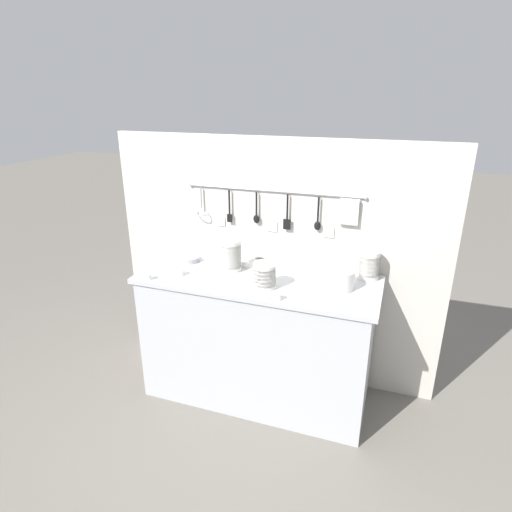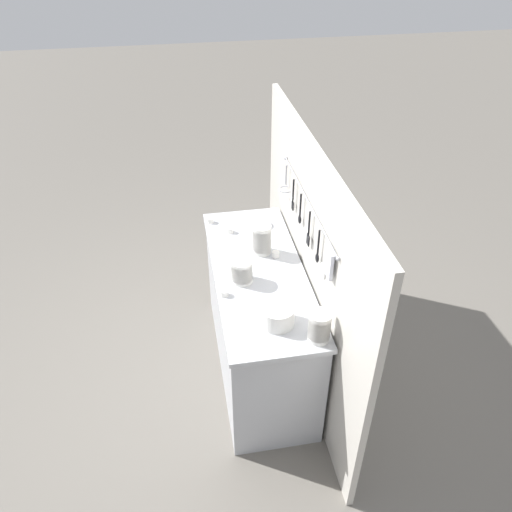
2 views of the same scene
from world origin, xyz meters
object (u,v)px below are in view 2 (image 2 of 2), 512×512
(bowl_stack_wide_centre, at_px, (262,239))
(cup_back_right, at_px, (276,254))
(plate_stack, at_px, (277,315))
(cup_back_left, at_px, (230,230))
(steel_mixing_bowl, at_px, (260,224))
(bowl_stack_tall_left, at_px, (242,271))
(bowl_stack_short_front, at_px, (319,327))
(cup_beside_plates, at_px, (224,293))
(cup_edge_near, at_px, (210,220))

(bowl_stack_wide_centre, height_order, cup_back_right, bowl_stack_wide_centre)
(plate_stack, relative_size, cup_back_left, 3.92)
(plate_stack, bearing_deg, steel_mixing_bowl, 174.93)
(bowl_stack_tall_left, height_order, bowl_stack_wide_centre, bowl_stack_wide_centre)
(bowl_stack_tall_left, bearing_deg, steel_mixing_bowl, 159.25)
(bowl_stack_wide_centre, distance_m, bowl_stack_short_front, 0.88)
(plate_stack, height_order, cup_back_right, plate_stack)
(bowl_stack_short_front, relative_size, cup_beside_plates, 3.71)
(cup_edge_near, height_order, cup_beside_plates, same)
(bowl_stack_tall_left, distance_m, plate_stack, 0.44)
(bowl_stack_wide_centre, height_order, steel_mixing_bowl, bowl_stack_wide_centre)
(cup_back_left, bearing_deg, cup_beside_plates, -10.54)
(plate_stack, height_order, steel_mixing_bowl, plate_stack)
(bowl_stack_wide_centre, relative_size, cup_back_right, 4.24)
(bowl_stack_wide_centre, bearing_deg, cup_edge_near, -144.81)
(cup_back_left, height_order, cup_edge_near, same)
(bowl_stack_short_front, distance_m, steel_mixing_bowl, 1.21)
(steel_mixing_bowl, height_order, cup_back_left, cup_back_left)
(bowl_stack_wide_centre, xyz_separation_m, cup_edge_near, (-0.44, -0.31, -0.09))
(bowl_stack_short_front, relative_size, cup_edge_near, 3.71)
(cup_back_right, bearing_deg, bowl_stack_tall_left, -50.56)
(cup_back_left, bearing_deg, cup_back_right, 37.27)
(bowl_stack_short_front, height_order, cup_edge_near, bowl_stack_short_front)
(bowl_stack_short_front, height_order, steel_mixing_bowl, bowl_stack_short_front)
(bowl_stack_tall_left, xyz_separation_m, bowl_stack_wide_centre, (-0.29, 0.18, 0.03))
(steel_mixing_bowl, bearing_deg, cup_back_left, -77.91)
(bowl_stack_tall_left, xyz_separation_m, cup_edge_near, (-0.73, -0.13, -0.06))
(bowl_stack_short_front, height_order, cup_back_right, bowl_stack_short_front)
(steel_mixing_bowl, distance_m, cup_back_right, 0.40)
(bowl_stack_short_front, relative_size, steel_mixing_bowl, 1.43)
(cup_beside_plates, bearing_deg, cup_back_right, 130.89)
(steel_mixing_bowl, distance_m, cup_beside_plates, 0.82)
(cup_edge_near, bearing_deg, steel_mixing_bowl, 73.18)
(bowl_stack_short_front, height_order, cup_beside_plates, bowl_stack_short_front)
(bowl_stack_wide_centre, distance_m, steel_mixing_bowl, 0.35)
(bowl_stack_tall_left, relative_size, cup_beside_plates, 3.12)
(cup_back_left, relative_size, cup_edge_near, 1.00)
(bowl_stack_short_front, distance_m, cup_beside_plates, 0.66)
(bowl_stack_wide_centre, bearing_deg, bowl_stack_tall_left, -32.18)
(cup_beside_plates, bearing_deg, plate_stack, 42.51)
(bowl_stack_short_front, bearing_deg, plate_stack, -129.41)
(steel_mixing_bowl, xyz_separation_m, cup_back_right, (0.40, 0.03, 0.00))
(cup_back_left, bearing_deg, plate_stack, 8.19)
(bowl_stack_tall_left, relative_size, plate_stack, 0.80)
(cup_back_left, xyz_separation_m, cup_beside_plates, (0.69, -0.13, 0.00))
(bowl_stack_wide_centre, relative_size, plate_stack, 1.08)
(bowl_stack_tall_left, height_order, bowl_stack_short_front, bowl_stack_short_front)
(cup_edge_near, bearing_deg, bowl_stack_tall_left, 9.98)
(plate_stack, height_order, cup_back_left, plate_stack)
(bowl_stack_short_front, height_order, cup_back_left, bowl_stack_short_front)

